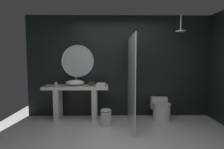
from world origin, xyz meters
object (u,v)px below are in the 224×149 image
object	(u,v)px
waste_bin	(106,117)
tumbler_cup	(56,84)
toilet	(161,109)
round_wall_mirror	(78,61)
vessel_sink	(75,83)
tissue_box	(91,84)
rain_shower_head	(181,30)
folded_hand_towel	(101,85)

from	to	relation	value
waste_bin	tumbler_cup	bearing A→B (deg)	161.21
toilet	waste_bin	xyz separation A→B (m)	(-1.35, -0.41, -0.05)
round_wall_mirror	toilet	xyz separation A→B (m)	(2.08, -0.30, -1.18)
vessel_sink	toilet	bearing A→B (deg)	-2.50
tissue_box	toilet	distance (m)	1.82
round_wall_mirror	waste_bin	world-z (taller)	round_wall_mirror
tumbler_cup	rain_shower_head	size ratio (longest dim) A/B	0.24
tissue_box	round_wall_mirror	size ratio (longest dim) A/B	0.15
tumbler_cup	toilet	xyz separation A→B (m)	(2.56, -0.00, -0.63)
round_wall_mirror	toilet	distance (m)	2.41
tumbler_cup	waste_bin	xyz separation A→B (m)	(1.22, -0.41, -0.69)
folded_hand_towel	tissue_box	bearing A→B (deg)	144.35
tissue_box	waste_bin	size ratio (longest dim) A/B	0.32
round_wall_mirror	rain_shower_head	distance (m)	2.59
tissue_box	folded_hand_towel	distance (m)	0.31
vessel_sink	waste_bin	world-z (taller)	vessel_sink
round_wall_mirror	toilet	size ratio (longest dim) A/B	1.35
tumbler_cup	toilet	distance (m)	2.64
vessel_sink	folded_hand_towel	distance (m)	0.69
rain_shower_head	waste_bin	xyz separation A→B (m)	(-1.70, -0.22, -1.96)
round_wall_mirror	folded_hand_towel	size ratio (longest dim) A/B	4.10
rain_shower_head	folded_hand_towel	xyz separation A→B (m)	(-1.82, 0.09, -1.27)
vessel_sink	waste_bin	distance (m)	1.17
round_wall_mirror	folded_hand_towel	distance (m)	0.93
rain_shower_head	toilet	xyz separation A→B (m)	(-0.36, 0.19, -1.90)
waste_bin	folded_hand_towel	distance (m)	0.76
round_wall_mirror	folded_hand_towel	bearing A→B (deg)	-33.20
tissue_box	folded_hand_towel	size ratio (longest dim) A/B	0.61
toilet	folded_hand_towel	bearing A→B (deg)	-175.79
rain_shower_head	toilet	distance (m)	1.95
vessel_sink	waste_bin	xyz separation A→B (m)	(0.77, -0.50, -0.71)
tissue_box	toilet	xyz separation A→B (m)	(1.71, -0.07, -0.63)
toilet	tissue_box	bearing A→B (deg)	177.54
round_wall_mirror	rain_shower_head	size ratio (longest dim) A/B	2.14
vessel_sink	round_wall_mirror	size ratio (longest dim) A/B	0.55
waste_bin	toilet	bearing A→B (deg)	17.03
tumbler_cup	tissue_box	xyz separation A→B (m)	(0.85, 0.07, -0.00)
tumbler_cup	toilet	size ratio (longest dim) A/B	0.15
tissue_box	vessel_sink	bearing A→B (deg)	177.32
vessel_sink	tissue_box	world-z (taller)	vessel_sink
round_wall_mirror	rain_shower_head	bearing A→B (deg)	-11.47
round_wall_mirror	rain_shower_head	xyz separation A→B (m)	(2.44, -0.50, 0.72)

